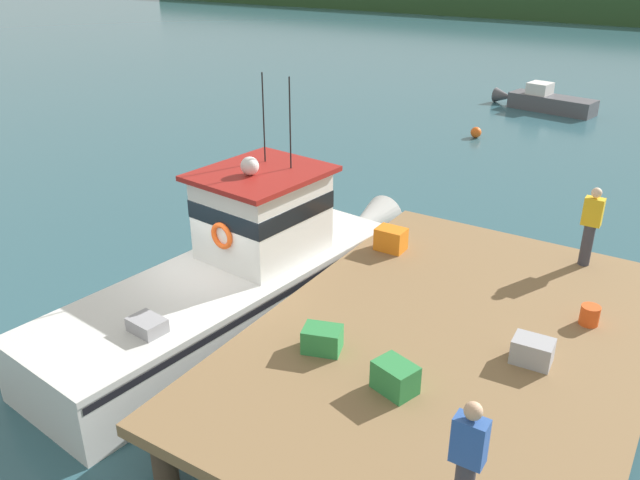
# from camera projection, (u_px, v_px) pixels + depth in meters

# --- Properties ---
(ground_plane) EXTENTS (200.00, 200.00, 0.00)m
(ground_plane) POSITION_uv_depth(u_px,v_px,m) (231.00, 315.00, 13.54)
(ground_plane) COLOR #2D5660
(dock) EXTENTS (6.00, 9.00, 1.20)m
(dock) POSITION_uv_depth(u_px,v_px,m) (452.00, 341.00, 10.76)
(dock) COLOR #4C3D2D
(dock) RESTS_ON ground
(main_fishing_boat) EXTENTS (3.41, 9.94, 4.80)m
(main_fishing_boat) POSITION_uv_depth(u_px,v_px,m) (243.00, 272.00, 13.11)
(main_fishing_boat) COLOR silver
(main_fishing_boat) RESTS_ON ground
(crate_single_far) EXTENTS (0.62, 0.47, 0.40)m
(crate_single_far) POSITION_uv_depth(u_px,v_px,m) (532.00, 351.00, 9.92)
(crate_single_far) COLOR #9E9EA3
(crate_single_far) RESTS_ON dock
(crate_single_by_cleat) EXTENTS (0.60, 0.44, 0.48)m
(crate_single_by_cleat) POSITION_uv_depth(u_px,v_px,m) (391.00, 239.00, 13.55)
(crate_single_by_cleat) COLOR orange
(crate_single_by_cleat) RESTS_ON dock
(crate_stack_mid_dock) EXTENTS (0.70, 0.60, 0.45)m
(crate_stack_mid_dock) POSITION_uv_depth(u_px,v_px,m) (395.00, 377.00, 9.28)
(crate_stack_mid_dock) COLOR #2D8442
(crate_stack_mid_dock) RESTS_ON dock
(crate_stack_near_edge) EXTENTS (0.71, 0.60, 0.40)m
(crate_stack_near_edge) POSITION_uv_depth(u_px,v_px,m) (322.00, 339.00, 10.22)
(crate_stack_near_edge) COLOR #2D8442
(crate_stack_near_edge) RESTS_ON dock
(bait_bucket) EXTENTS (0.32, 0.32, 0.34)m
(bait_bucket) POSITION_uv_depth(u_px,v_px,m) (590.00, 315.00, 10.93)
(bait_bucket) COLOR #E04C19
(bait_bucket) RESTS_ON dock
(deckhand_by_the_boat) EXTENTS (0.36, 0.22, 1.63)m
(deckhand_by_the_boat) POSITION_uv_depth(u_px,v_px,m) (467.00, 461.00, 6.92)
(deckhand_by_the_boat) COLOR #383842
(deckhand_by_the_boat) RESTS_ON dock
(deckhand_further_back) EXTENTS (0.36, 0.22, 1.63)m
(deckhand_further_back) POSITION_uv_depth(u_px,v_px,m) (591.00, 225.00, 12.67)
(deckhand_further_back) COLOR #383842
(deckhand_further_back) RESTS_ON dock
(moored_boat_far_left) EXTENTS (4.86, 1.85, 1.21)m
(moored_boat_far_left) POSITION_uv_depth(u_px,v_px,m) (545.00, 101.00, 29.73)
(moored_boat_far_left) COLOR #4C4C51
(moored_boat_far_left) RESTS_ON ground
(mooring_buoy_outer) EXTENTS (0.43, 0.43, 0.43)m
(mooring_buoy_outer) POSITION_uv_depth(u_px,v_px,m) (476.00, 132.00, 25.64)
(mooring_buoy_outer) COLOR #EA5B19
(mooring_buoy_outer) RESTS_ON ground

